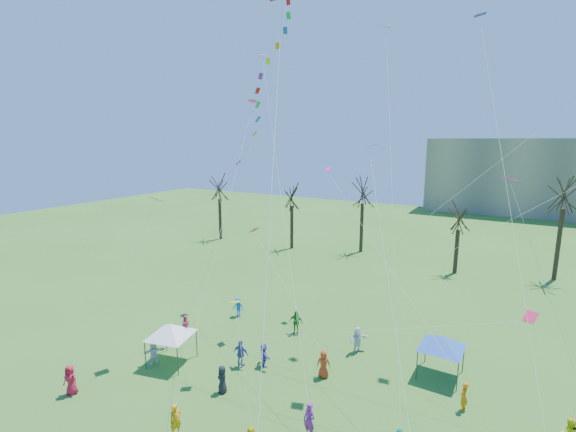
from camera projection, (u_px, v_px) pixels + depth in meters
The scene contains 6 objects.
bare_tree_row at pixel (465, 207), 45.08m from camera, with size 69.03×9.51×12.06m.
big_box_kite at pixel (269, 87), 19.49m from camera, with size 3.66×6.45×23.06m.
canopy_tent_white at pixel (171, 330), 26.54m from camera, with size 3.59×3.59×2.76m.
canopy_tent_blue at pixel (442, 342), 25.02m from camera, with size 3.63×3.63×2.72m.
festival_crowd at pixel (309, 385), 23.01m from camera, with size 26.96×14.19×1.84m.
small_kites_aloft at pixel (368, 153), 23.96m from camera, with size 28.59×17.96×32.70m.
Camera 1 is at (8.39, -12.02, 14.73)m, focal length 25.00 mm.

